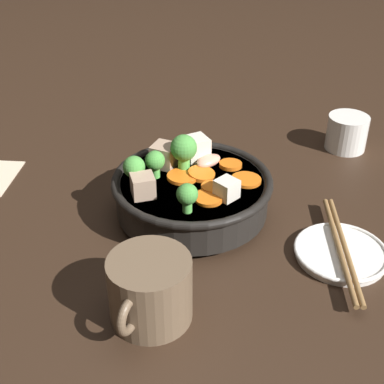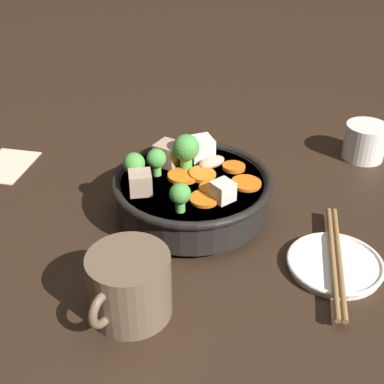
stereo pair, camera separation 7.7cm
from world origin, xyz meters
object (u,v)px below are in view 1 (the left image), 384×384
object	(u,v)px
stirfry_bowl	(191,190)
chopsticks_pair	(342,247)
dark_mug	(150,290)
tea_cup	(347,132)
side_saucer	(341,253)

from	to	relation	value
stirfry_bowl	chopsticks_pair	world-z (taller)	stirfry_bowl
stirfry_bowl	dark_mug	distance (m)	0.21
dark_mug	chopsticks_pair	world-z (taller)	dark_mug
tea_cup	chopsticks_pair	world-z (taller)	tea_cup
stirfry_bowl	dark_mug	size ratio (longest dim) A/B	1.96
side_saucer	chopsticks_pair	distance (m)	0.01
stirfry_bowl	chopsticks_pair	size ratio (longest dim) A/B	1.10
tea_cup	dark_mug	bearing A→B (deg)	-14.69
stirfry_bowl	tea_cup	bearing A→B (deg)	150.27
side_saucer	chopsticks_pair	bearing A→B (deg)	-82.87
stirfry_bowl	tea_cup	size ratio (longest dim) A/B	3.23
stirfry_bowl	chopsticks_pair	bearing A→B (deg)	86.97
dark_mug	chopsticks_pair	xyz separation A→B (m)	(-0.19, 0.18, -0.02)
side_saucer	dark_mug	xyz separation A→B (m)	(0.19, -0.18, 0.03)
chopsticks_pair	side_saucer	bearing A→B (deg)	97.13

